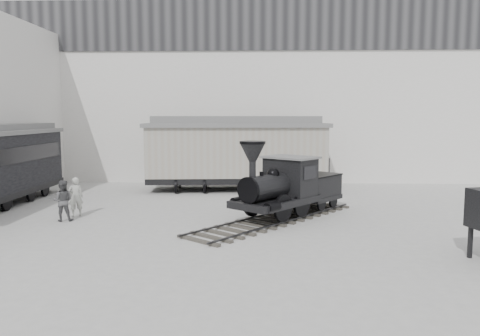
{
  "coord_description": "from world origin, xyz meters",
  "views": [
    {
      "loc": [
        1.0,
        -14.78,
        4.11
      ],
      "look_at": [
        0.32,
        4.11,
        2.0
      ],
      "focal_mm": 35.0,
      "sensor_mm": 36.0,
      "label": 1
    }
  ],
  "objects_px": {
    "visitor_a": "(76,197)",
    "visitor_b": "(63,201)",
    "locomotive": "(286,190)",
    "boxcar": "(236,152)"
  },
  "relations": [
    {
      "from": "visitor_b",
      "to": "visitor_a",
      "type": "bearing_deg",
      "value": -110.28
    },
    {
      "from": "locomotive",
      "to": "boxcar",
      "type": "xyz_separation_m",
      "value": [
        -2.3,
        7.13,
        1.0
      ]
    },
    {
      "from": "locomotive",
      "to": "visitor_a",
      "type": "height_order",
      "value": "locomotive"
    },
    {
      "from": "visitor_a",
      "to": "boxcar",
      "type": "bearing_deg",
      "value": -158.88
    },
    {
      "from": "boxcar",
      "to": "visitor_a",
      "type": "bearing_deg",
      "value": -135.74
    },
    {
      "from": "visitor_a",
      "to": "visitor_b",
      "type": "distance_m",
      "value": 0.9
    },
    {
      "from": "boxcar",
      "to": "visitor_b",
      "type": "bearing_deg",
      "value": -133.16
    },
    {
      "from": "visitor_a",
      "to": "visitor_b",
      "type": "height_order",
      "value": "visitor_a"
    },
    {
      "from": "visitor_a",
      "to": "visitor_b",
      "type": "relative_size",
      "value": 1.0
    },
    {
      "from": "locomotive",
      "to": "visitor_b",
      "type": "relative_size",
      "value": 4.96
    }
  ]
}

